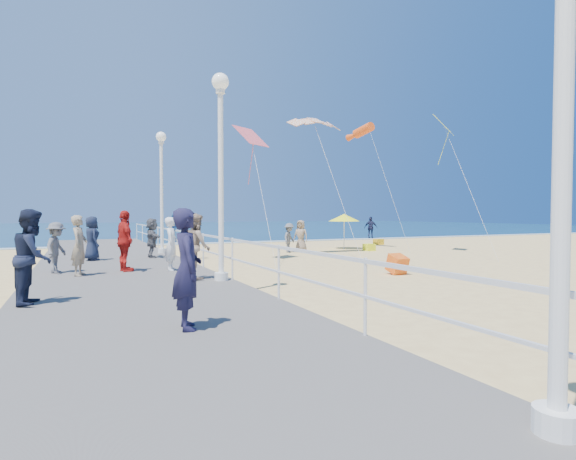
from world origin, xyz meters
name	(u,v)px	position (x,y,z in m)	size (l,w,h in m)	color
ground	(388,282)	(0.00, 0.00, 0.00)	(160.00, 160.00, 0.00)	#E7C679
ocean	(137,227)	(0.00, 65.00, 0.01)	(160.00, 90.00, 0.05)	#0C2F4B
surf_line	(211,243)	(0.00, 20.50, 0.03)	(160.00, 1.20, 0.04)	silver
boardwalk	(134,294)	(-7.50, 0.00, 0.20)	(5.00, 44.00, 0.40)	#65615C
railing	(232,247)	(-5.05, 0.00, 1.25)	(0.05, 42.00, 0.55)	white
lamp_post_near	(565,9)	(-5.35, -9.00, 3.66)	(0.44, 0.44, 5.32)	white
lamp_post_mid	(221,154)	(-5.35, 0.00, 3.66)	(0.44, 0.44, 5.32)	white
lamp_post_far	(161,179)	(-5.35, 9.00, 3.66)	(0.44, 0.44, 5.32)	white
woman_holding_toddler	(172,244)	(-6.13, 2.62, 1.21)	(0.59, 0.39, 1.62)	white
toddler_held	(175,227)	(-5.98, 2.77, 1.71)	(0.44, 0.35, 0.91)	#3679CC
spectator_0	(187,269)	(-7.24, -4.56, 1.30)	(0.66, 0.43, 1.80)	#191733
spectator_1	(197,246)	(-5.87, 0.52, 1.27)	(0.85, 0.66, 1.74)	gray
spectator_2	(56,248)	(-9.28, 3.46, 1.14)	(0.96, 0.55, 1.49)	#55565A
spectator_3	(125,241)	(-7.44, 2.97, 1.31)	(1.07, 0.45, 1.83)	red
spectator_4	(92,238)	(-8.24, 6.88, 1.22)	(0.80, 0.52, 1.64)	#161D31
spectator_5	(152,238)	(-6.05, 7.10, 1.18)	(1.45, 0.46, 1.56)	#4F4F54
spectator_6	(79,245)	(-8.67, 2.53, 1.24)	(0.62, 0.40, 1.69)	gray
spectator_7	(33,256)	(-9.50, -1.42, 1.31)	(0.88, 0.69, 1.81)	#171D33
beach_walker_a	(289,238)	(1.89, 11.18, 0.81)	(1.05, 0.60, 1.63)	#5B5C60
beach_walker_b	(371,228)	(14.25, 20.82, 0.96)	(1.12, 0.47, 1.91)	#1B1E3B
beach_walker_c	(301,236)	(2.69, 11.37, 0.89)	(0.87, 0.57, 1.79)	gray
box_kite	(397,266)	(1.43, 1.34, 0.30)	(0.55, 0.55, 0.60)	red
beach_umbrella	(344,218)	(6.04, 12.12, 1.91)	(1.90, 1.90, 2.14)	white
beach_chair_left	(369,247)	(6.58, 10.27, 0.20)	(0.55, 0.55, 0.40)	#F4FC1A
beach_chair_right	(378,242)	(10.24, 14.32, 0.20)	(0.55, 0.55, 0.40)	gold
kite_parafoil	(315,121)	(2.51, 9.37, 6.97)	(2.87, 0.90, 0.30)	#D65819
kite_windsock	(364,130)	(7.15, 11.71, 7.23)	(0.56, 0.56, 2.25)	#F24E14
kite_diamond_pink	(251,136)	(-1.61, 7.84, 5.62)	(1.38, 1.38, 0.02)	#E2535E
kite_diamond_multi	(444,125)	(9.50, 7.51, 6.98)	(1.39, 1.39, 0.02)	#1B77ED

